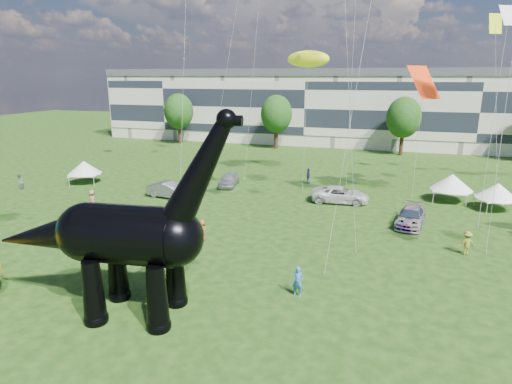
% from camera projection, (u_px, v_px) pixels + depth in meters
% --- Properties ---
extents(ground, '(220.00, 220.00, 0.00)m').
position_uv_depth(ground, '(226.00, 340.00, 19.95)').
color(ground, '#16330C').
rests_on(ground, ground).
extents(terrace_row, '(78.00, 11.00, 12.00)m').
position_uv_depth(terrace_row, '(311.00, 109.00, 77.68)').
color(terrace_row, beige).
rests_on(terrace_row, ground).
extents(tree_far_left, '(5.20, 5.20, 9.44)m').
position_uv_depth(tree_far_left, '(179.00, 108.00, 75.82)').
color(tree_far_left, '#382314').
rests_on(tree_far_left, ground).
extents(tree_mid_left, '(5.20, 5.20, 9.44)m').
position_uv_depth(tree_mid_left, '(276.00, 111.00, 70.51)').
color(tree_mid_left, '#382314').
rests_on(tree_mid_left, ground).
extents(tree_mid_right, '(5.20, 5.20, 9.44)m').
position_uv_depth(tree_mid_right, '(404.00, 114.00, 64.61)').
color(tree_mid_right, '#382314').
rests_on(tree_mid_right, ground).
extents(dinosaur_sculpture, '(13.45, 4.19, 10.94)m').
position_uv_depth(dinosaur_sculpture, '(121.00, 238.00, 21.28)').
color(dinosaur_sculpture, black).
rests_on(dinosaur_sculpture, ground).
extents(car_silver, '(2.38, 4.59, 1.49)m').
position_uv_depth(car_silver, '(229.00, 180.00, 47.56)').
color(car_silver, silver).
rests_on(car_silver, ground).
extents(car_grey, '(4.88, 2.16, 1.56)m').
position_uv_depth(car_grey, '(170.00, 190.00, 43.06)').
color(car_grey, slate).
rests_on(car_grey, ground).
extents(car_white, '(5.76, 3.07, 1.54)m').
position_uv_depth(car_white, '(340.00, 195.00, 41.40)').
color(car_white, silver).
rests_on(car_white, ground).
extents(car_dark, '(2.74, 5.19, 1.43)m').
position_uv_depth(car_dark, '(411.00, 217.00, 35.07)').
color(car_dark, '#595960').
rests_on(car_dark, ground).
extents(gazebo_near, '(4.40, 4.40, 2.53)m').
position_uv_depth(gazebo_near, '(497.00, 191.00, 38.84)').
color(gazebo_near, white).
rests_on(gazebo_near, ground).
extents(gazebo_far, '(4.46, 4.46, 2.74)m').
position_uv_depth(gazebo_far, '(452.00, 182.00, 41.45)').
color(gazebo_far, white).
rests_on(gazebo_far, ground).
extents(gazebo_left, '(4.76, 4.76, 2.58)m').
position_uv_depth(gazebo_left, '(84.00, 168.00, 48.55)').
color(gazebo_left, silver).
rests_on(gazebo_left, ground).
extents(visitors, '(49.25, 26.45, 1.84)m').
position_uv_depth(visitors, '(252.00, 209.00, 36.69)').
color(visitors, slate).
rests_on(visitors, ground).
extents(kites, '(65.07, 44.66, 26.51)m').
position_uv_depth(kites, '(365.00, 49.00, 35.67)').
color(kites, '#DD4B0E').
rests_on(kites, ground).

